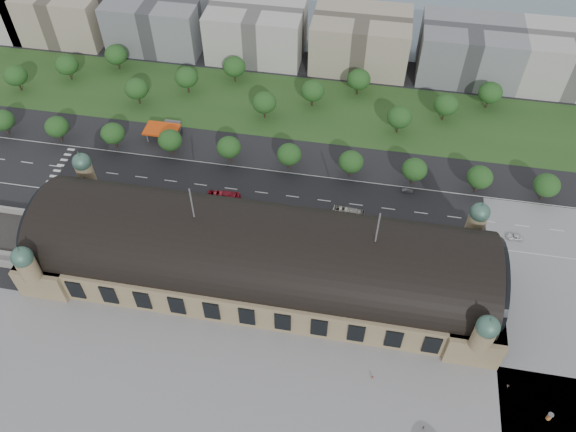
% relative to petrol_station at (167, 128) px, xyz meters
% --- Properties ---
extents(ground, '(900.00, 900.00, 0.00)m').
position_rel_petrol_station_xyz_m(ground, '(53.91, -65.28, -2.95)').
color(ground, black).
rests_on(ground, ground).
extents(station, '(150.00, 48.40, 44.30)m').
position_rel_petrol_station_xyz_m(station, '(53.91, -65.28, 7.33)').
color(station, '#97855E').
rests_on(station, ground).
extents(plaza_south, '(190.00, 48.00, 0.12)m').
position_rel_petrol_station_xyz_m(plaza_south, '(63.91, -109.28, -2.95)').
color(plaza_south, gray).
rests_on(plaza_south, ground).
extents(road_slab, '(260.00, 26.00, 0.10)m').
position_rel_petrol_station_xyz_m(road_slab, '(33.91, -27.28, -2.95)').
color(road_slab, black).
rests_on(road_slab, ground).
extents(grass_belt, '(300.00, 45.00, 0.10)m').
position_rel_petrol_station_xyz_m(grass_belt, '(38.91, 27.72, -2.95)').
color(grass_belt, '#264A1D').
rests_on(grass_belt, ground).
extents(petrol_station, '(14.00, 13.00, 5.05)m').
position_rel_petrol_station_xyz_m(petrol_station, '(0.00, 0.00, 0.00)').
color(petrol_station, '#D8430C').
rests_on(petrol_station, ground).
extents(office_1, '(45.00, 32.00, 24.00)m').
position_rel_petrol_station_xyz_m(office_1, '(-76.09, 67.72, 9.05)').
color(office_1, tan).
rests_on(office_1, ground).
extents(office_2, '(45.00, 32.00, 24.00)m').
position_rel_petrol_station_xyz_m(office_2, '(-26.09, 67.72, 9.05)').
color(office_2, gray).
rests_on(office_2, ground).
extents(office_3, '(45.00, 32.00, 24.00)m').
position_rel_petrol_station_xyz_m(office_3, '(23.91, 67.72, 9.05)').
color(office_3, '#B5B2AC').
rests_on(office_3, ground).
extents(office_4, '(45.00, 32.00, 24.00)m').
position_rel_petrol_station_xyz_m(office_4, '(73.91, 67.72, 9.05)').
color(office_4, tan).
rests_on(office_4, ground).
extents(office_5, '(45.00, 32.00, 24.00)m').
position_rel_petrol_station_xyz_m(office_5, '(123.91, 67.72, 9.05)').
color(office_5, gray).
rests_on(office_5, ground).
extents(office_6, '(45.00, 32.00, 24.00)m').
position_rel_petrol_station_xyz_m(office_6, '(168.91, 67.72, 9.05)').
color(office_6, '#B5B2AC').
rests_on(office_6, ground).
extents(tree_row_0, '(9.60, 9.60, 11.52)m').
position_rel_petrol_station_xyz_m(tree_row_0, '(-66.09, -12.28, 4.48)').
color(tree_row_0, '#2D2116').
rests_on(tree_row_0, ground).
extents(tree_row_1, '(9.60, 9.60, 11.52)m').
position_rel_petrol_station_xyz_m(tree_row_1, '(-42.09, -12.28, 4.48)').
color(tree_row_1, '#2D2116').
rests_on(tree_row_1, ground).
extents(tree_row_2, '(9.60, 9.60, 11.52)m').
position_rel_petrol_station_xyz_m(tree_row_2, '(-18.09, -12.28, 4.48)').
color(tree_row_2, '#2D2116').
rests_on(tree_row_2, ground).
extents(tree_row_3, '(9.60, 9.60, 11.52)m').
position_rel_petrol_station_xyz_m(tree_row_3, '(5.91, -12.28, 4.48)').
color(tree_row_3, '#2D2116').
rests_on(tree_row_3, ground).
extents(tree_row_4, '(9.60, 9.60, 11.52)m').
position_rel_petrol_station_xyz_m(tree_row_4, '(29.91, -12.28, 4.48)').
color(tree_row_4, '#2D2116').
rests_on(tree_row_4, ground).
extents(tree_row_5, '(9.60, 9.60, 11.52)m').
position_rel_petrol_station_xyz_m(tree_row_5, '(53.91, -12.28, 4.48)').
color(tree_row_5, '#2D2116').
rests_on(tree_row_5, ground).
extents(tree_row_6, '(9.60, 9.60, 11.52)m').
position_rel_petrol_station_xyz_m(tree_row_6, '(77.91, -12.28, 4.48)').
color(tree_row_6, '#2D2116').
rests_on(tree_row_6, ground).
extents(tree_row_7, '(9.60, 9.60, 11.52)m').
position_rel_petrol_station_xyz_m(tree_row_7, '(101.91, -12.28, 4.48)').
color(tree_row_7, '#2D2116').
rests_on(tree_row_7, ground).
extents(tree_row_8, '(9.60, 9.60, 11.52)m').
position_rel_petrol_station_xyz_m(tree_row_8, '(125.91, -12.28, 4.48)').
color(tree_row_8, '#2D2116').
rests_on(tree_row_8, ground).
extents(tree_row_9, '(9.60, 9.60, 11.52)m').
position_rel_petrol_station_xyz_m(tree_row_9, '(149.91, -12.28, 4.48)').
color(tree_row_9, '#2D2116').
rests_on(tree_row_9, ground).
extents(tree_belt_0, '(10.40, 10.40, 12.48)m').
position_rel_petrol_station_xyz_m(tree_belt_0, '(-76.09, 17.72, 5.10)').
color(tree_belt_0, '#2D2116').
rests_on(tree_belt_0, ground).
extents(tree_belt_1, '(10.40, 10.40, 12.48)m').
position_rel_petrol_station_xyz_m(tree_belt_1, '(-57.09, 29.72, 5.10)').
color(tree_belt_1, '#2D2116').
rests_on(tree_belt_1, ground).
extents(tree_belt_2, '(10.40, 10.40, 12.48)m').
position_rel_petrol_station_xyz_m(tree_belt_2, '(-38.09, 41.72, 5.10)').
color(tree_belt_2, '#2D2116').
rests_on(tree_belt_2, ground).
extents(tree_belt_3, '(10.40, 10.40, 12.48)m').
position_rel_petrol_station_xyz_m(tree_belt_3, '(-19.09, 17.72, 5.10)').
color(tree_belt_3, '#2D2116').
rests_on(tree_belt_3, ground).
extents(tree_belt_4, '(10.40, 10.40, 12.48)m').
position_rel_petrol_station_xyz_m(tree_belt_4, '(-0.09, 29.72, 5.10)').
color(tree_belt_4, '#2D2116').
rests_on(tree_belt_4, ground).
extents(tree_belt_5, '(10.40, 10.40, 12.48)m').
position_rel_petrol_station_xyz_m(tree_belt_5, '(18.91, 41.72, 5.10)').
color(tree_belt_5, '#2D2116').
rests_on(tree_belt_5, ground).
extents(tree_belt_6, '(10.40, 10.40, 12.48)m').
position_rel_petrol_station_xyz_m(tree_belt_6, '(37.91, 17.72, 5.10)').
color(tree_belt_6, '#2D2116').
rests_on(tree_belt_6, ground).
extents(tree_belt_7, '(10.40, 10.40, 12.48)m').
position_rel_petrol_station_xyz_m(tree_belt_7, '(56.91, 29.72, 5.10)').
color(tree_belt_7, '#2D2116').
rests_on(tree_belt_7, ground).
extents(tree_belt_8, '(10.40, 10.40, 12.48)m').
position_rel_petrol_station_xyz_m(tree_belt_8, '(75.91, 41.72, 5.10)').
color(tree_belt_8, '#2D2116').
rests_on(tree_belt_8, ground).
extents(tree_belt_9, '(10.40, 10.40, 12.48)m').
position_rel_petrol_station_xyz_m(tree_belt_9, '(94.91, 17.72, 5.10)').
color(tree_belt_9, '#2D2116').
rests_on(tree_belt_9, ground).
extents(tree_belt_10, '(10.40, 10.40, 12.48)m').
position_rel_petrol_station_xyz_m(tree_belt_10, '(113.91, 29.72, 5.10)').
color(tree_belt_10, '#2D2116').
rests_on(tree_belt_10, ground).
extents(tree_belt_11, '(10.40, 10.40, 12.48)m').
position_rel_petrol_station_xyz_m(tree_belt_11, '(132.91, 41.72, 5.10)').
color(tree_belt_11, '#2D2116').
rests_on(tree_belt_11, ground).
extents(traffic_car_1, '(4.22, 1.80, 1.35)m').
position_rel_petrol_station_xyz_m(traffic_car_1, '(-30.72, -21.60, -2.27)').
color(traffic_car_1, gray).
rests_on(traffic_car_1, ground).
extents(traffic_car_2, '(5.25, 2.89, 1.39)m').
position_rel_petrol_station_xyz_m(traffic_car_2, '(-11.96, -37.61, -2.25)').
color(traffic_car_2, black).
rests_on(traffic_car_2, ground).
extents(traffic_car_4, '(4.65, 2.17, 1.54)m').
position_rel_petrol_station_xyz_m(traffic_car_4, '(48.74, -36.02, -2.18)').
color(traffic_car_4, '#1D1948').
rests_on(traffic_car_4, ground).
extents(traffic_car_5, '(4.23, 1.73, 1.37)m').
position_rel_petrol_station_xyz_m(traffic_car_5, '(100.48, -17.28, -2.27)').
color(traffic_car_5, '#53545A').
rests_on(traffic_car_5, ground).
extents(traffic_car_6, '(5.69, 2.65, 1.58)m').
position_rel_petrol_station_xyz_m(traffic_car_6, '(138.36, -33.87, -2.16)').
color(traffic_car_6, white).
rests_on(traffic_car_6, ground).
extents(parked_car_0, '(4.61, 4.14, 1.52)m').
position_rel_petrol_station_xyz_m(parked_car_0, '(-26.09, -40.28, -2.19)').
color(parked_car_0, black).
rests_on(parked_car_0, ground).
extents(parked_car_1, '(6.31, 4.52, 1.60)m').
position_rel_petrol_station_xyz_m(parked_car_1, '(-20.23, -44.28, -2.15)').
color(parked_car_1, maroon).
rests_on(parked_car_1, ground).
extents(parked_car_2, '(5.15, 3.99, 1.39)m').
position_rel_petrol_station_xyz_m(parked_car_2, '(-12.96, -40.54, -2.25)').
color(parked_car_2, '#1B284E').
rests_on(parked_car_2, ground).
extents(parked_car_3, '(4.78, 3.80, 1.53)m').
position_rel_petrol_station_xyz_m(parked_car_3, '(-3.95, -40.80, -2.19)').
color(parked_car_3, slate).
rests_on(parked_car_3, ground).
extents(parked_car_4, '(4.44, 2.96, 1.38)m').
position_rel_petrol_station_xyz_m(parked_car_4, '(4.49, -44.28, -2.26)').
color(parked_car_4, silver).
rests_on(parked_car_4, ground).
extents(parked_car_5, '(5.95, 4.31, 1.50)m').
position_rel_petrol_station_xyz_m(parked_car_5, '(26.89, -44.28, -2.20)').
color(parked_car_5, gray).
rests_on(parked_car_5, ground).
extents(parked_car_6, '(5.75, 4.98, 1.59)m').
position_rel_petrol_station_xyz_m(parked_car_6, '(35.56, -40.28, -2.15)').
color(parked_car_6, black).
rests_on(parked_car_6, ground).
extents(bus_west, '(12.62, 3.76, 3.47)m').
position_rel_petrol_station_xyz_m(bus_west, '(32.81, -33.28, -1.22)').
color(bus_west, '#AC1B2C').
rests_on(bus_west, ground).
extents(bus_mid, '(12.08, 3.81, 3.31)m').
position_rel_petrol_station_xyz_m(bus_mid, '(59.47, -38.28, -1.29)').
color(bus_mid, silver).
rests_on(bus_mid, ground).
extents(bus_east, '(11.91, 3.57, 3.27)m').
position_rel_petrol_station_xyz_m(bus_east, '(79.55, -33.28, -1.31)').
color(bus_east, beige).
rests_on(bus_east, ground).
extents(advertising_column, '(1.52, 1.52, 2.88)m').
position_rel_petrol_station_xyz_m(advertising_column, '(141.75, -99.00, -1.45)').
color(advertising_column, '#DF3751').
rests_on(advertising_column, ground).
extents(pedestrian_0, '(0.83, 0.48, 1.68)m').
position_rel_petrol_station_xyz_m(pedestrian_0, '(93.15, -95.84, -2.11)').
color(pedestrian_0, gray).
rests_on(pedestrian_0, ground).
extents(pedestrian_1, '(0.59, 0.67, 1.54)m').
position_rel_petrol_station_xyz_m(pedestrian_1, '(107.91, -107.81, -2.18)').
color(pedestrian_1, gray).
rests_on(pedestrian_1, ground).
extents(pedestrian_2, '(0.90, 0.97, 1.75)m').
position_rel_petrol_station_xyz_m(pedestrian_2, '(131.47, -91.43, -2.07)').
color(pedestrian_2, gray).
rests_on(pedestrian_2, ground).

